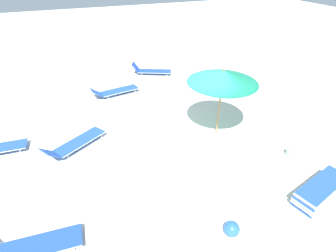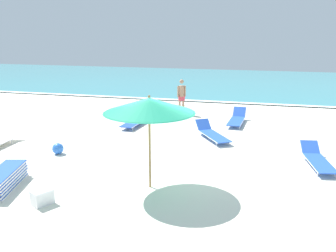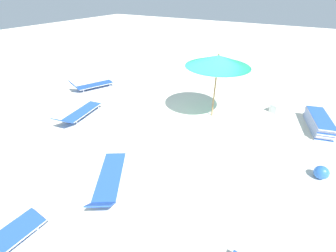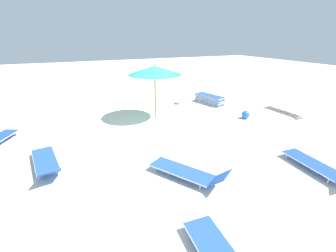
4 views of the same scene
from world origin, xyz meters
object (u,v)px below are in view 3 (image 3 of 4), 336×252
Objects in this scene: beach_umbrella at (218,61)px; cooler_box at (276,108)px; sun_lounger_beside_umbrella at (79,113)px; beach_ball at (321,172)px; sun_lounger_near_water_right at (109,180)px; sun_lounger_near_water_left at (91,85)px; lounger_stack at (319,123)px.

beach_umbrella reaches higher than cooler_box.
beach_umbrella is at bearing -157.41° from sun_lounger_beside_umbrella.
sun_lounger_beside_umbrella is at bearing 7.03° from beach_ball.
beach_umbrella is 6.57× the size of beach_ball.
sun_lounger_near_water_left is at bearing -72.03° from sun_lounger_near_water_right.
sun_lounger_beside_umbrella reaches higher than beach_ball.
beach_umbrella reaches higher than beach_ball.
sun_lounger_near_water_left is 8.98m from cooler_box.
beach_umbrella is 6.81m from sun_lounger_near_water_left.
beach_umbrella is 3.49m from cooler_box.
lounger_stack reaches higher than cooler_box.
beach_umbrella is at bearing -151.08° from sun_lounger_near_water_left.
sun_lounger_near_water_right is 3.70× the size of cooler_box.
lounger_stack is 0.89× the size of sun_lounger_near_water_right.
sun_lounger_beside_umbrella is at bearing 151.41° from cooler_box.
lounger_stack is at bearing -164.34° from beach_umbrella.
sun_lounger_near_water_left is 3.62× the size of cooler_box.
cooler_box is at bearing -143.22° from beach_umbrella.
sun_lounger_near_water_left is 0.98× the size of sun_lounger_near_water_right.
cooler_box is at bearing -64.73° from beach_ball.
beach_ball is (-10.38, 1.37, -0.03)m from sun_lounger_near_water_left.
sun_lounger_beside_umbrella is at bearing 152.29° from sun_lounger_near_water_left.
beach_umbrella is 5.82m from sun_lounger_beside_umbrella.
beach_umbrella is at bearing -25.43° from beach_ball.
sun_lounger_near_water_left is 7.17m from sun_lounger_near_water_right.
cooler_box is (1.67, -3.53, -0.01)m from beach_ball.
sun_lounger_beside_umbrella is 3.83× the size of cooler_box.
sun_lounger_near_water_right is at bearing 164.84° from sun_lounger_near_water_left.
sun_lounger_near_water_right is 7.47m from cooler_box.
cooler_box is at bearing -36.16° from lounger_stack.
sun_lounger_near_water_left is at bearing -6.12° from lounger_stack.
sun_lounger_near_water_right is 5.81× the size of beach_ball.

